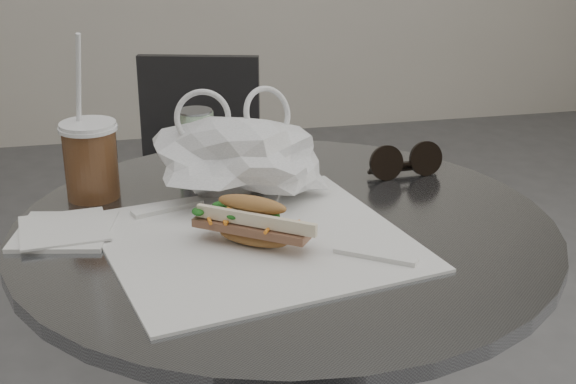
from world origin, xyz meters
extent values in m
cylinder|color=slate|center=(0.00, 0.20, 0.73)|extent=(0.76, 0.76, 0.02)
cylinder|color=#2B2B2D|center=(-0.06, 1.07, 0.01)|extent=(0.36, 0.36, 0.02)
cylinder|color=#2B2B2D|center=(-0.06, 1.07, 0.24)|extent=(0.06, 0.06, 0.48)
cylinder|color=#2B2B2D|center=(-0.06, 1.07, 0.48)|extent=(0.40, 0.40, 0.02)
cube|color=#2B2B2D|center=(-0.01, 1.25, 0.62)|extent=(0.31, 0.11, 0.27)
cube|color=white|center=(-0.05, 0.15, 0.74)|extent=(0.45, 0.43, 0.00)
ellipsoid|color=#B26F43|center=(-0.06, 0.13, 0.75)|extent=(0.20, 0.17, 0.02)
cube|color=brown|center=(-0.06, 0.13, 0.77)|extent=(0.15, 0.13, 0.01)
ellipsoid|color=#B26F43|center=(-0.06, 0.14, 0.79)|extent=(0.20, 0.17, 0.04)
cylinder|color=brown|center=(-0.26, 0.36, 0.79)|extent=(0.08, 0.08, 0.11)
cylinder|color=white|center=(-0.26, 0.36, 0.85)|extent=(0.09, 0.09, 0.01)
cylinder|color=white|center=(-0.27, 0.36, 0.89)|extent=(0.03, 0.05, 0.20)
cylinder|color=black|center=(0.20, 0.34, 0.77)|extent=(0.06, 0.02, 0.06)
cylinder|color=black|center=(0.26, 0.34, 0.77)|extent=(0.06, 0.02, 0.06)
cube|color=black|center=(0.23, 0.34, 0.76)|extent=(0.02, 0.01, 0.01)
cube|color=white|center=(-0.30, 0.23, 0.74)|extent=(0.15, 0.15, 0.01)
cube|color=white|center=(-0.30, 0.23, 0.75)|extent=(0.13, 0.13, 0.00)
cylinder|color=#5C8F53|center=(-0.10, 0.41, 0.79)|extent=(0.06, 0.06, 0.11)
cylinder|color=slate|center=(-0.10, 0.41, 0.85)|extent=(0.05, 0.05, 0.00)
camera|label=1|loc=(-0.21, -0.81, 1.19)|focal=50.00mm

